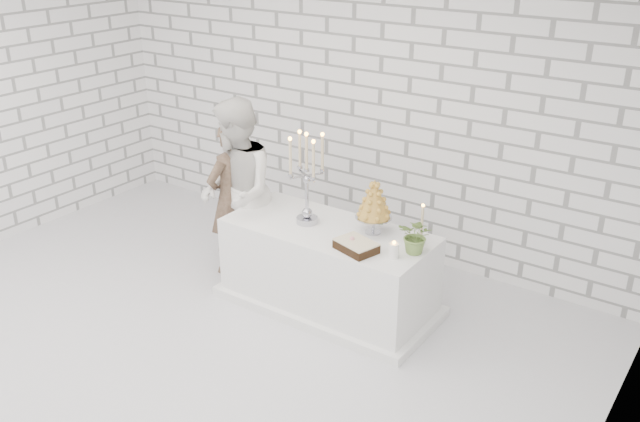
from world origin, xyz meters
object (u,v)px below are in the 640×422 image
at_px(cake_table, 328,268).
at_px(groom, 232,198).
at_px(bride, 237,192).
at_px(candelabra, 307,179).
at_px(croquembouche, 374,207).

bearing_deg(cake_table, groom, 178.03).
distance_m(groom, bride, 0.19).
bearing_deg(candelabra, groom, 177.06).
relative_size(bride, candelabra, 2.13).
bearing_deg(cake_table, croquembouche, 22.28).
height_order(bride, croquembouche, bride).
bearing_deg(groom, candelabra, 95.05).
xyz_separation_m(bride, croquembouche, (1.34, 0.18, 0.12)).
bearing_deg(bride, croquembouche, 53.18).
bearing_deg(cake_table, bride, -177.93).
distance_m(cake_table, croquembouche, 0.72).
height_order(cake_table, bride, bride).
bearing_deg(candelabra, croquembouche, 14.96).
height_order(cake_table, groom, groom).
relative_size(groom, candelabra, 1.85).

